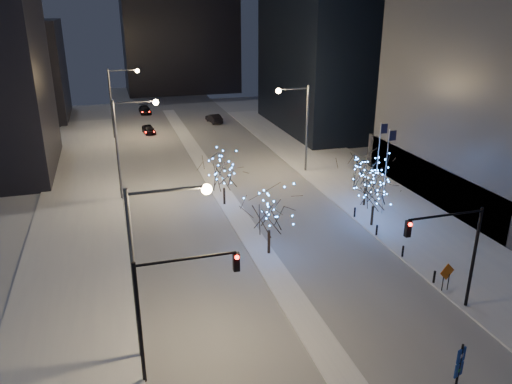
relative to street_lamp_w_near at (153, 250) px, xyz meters
name	(u,v)px	position (x,y,z in m)	size (l,w,h in m)	color
ground	(322,346)	(8.94, -2.00, -6.50)	(160.00, 160.00, 0.00)	silver
road	(205,167)	(8.94, 33.00, -6.49)	(20.00, 130.00, 0.02)	#A6AAB4
median	(213,180)	(8.94, 28.00, -6.42)	(2.00, 80.00, 0.15)	white
east_sidewalk	(379,197)	(23.94, 18.00, -6.42)	(10.00, 90.00, 0.15)	white
west_sidewalk	(78,232)	(-5.06, 18.00, -6.42)	(8.00, 90.00, 0.15)	white
filler_west_far	(6,72)	(-17.06, 68.00, 1.50)	(18.00, 16.00, 16.00)	black
street_lamp_w_near	(153,250)	(0.00, 0.00, 0.00)	(4.40, 0.56, 10.00)	#595E66
street_lamp_w_mid	(127,135)	(0.00, 25.00, 0.00)	(4.40, 0.56, 10.00)	#595E66
street_lamp_w_far	(118,94)	(0.00, 50.00, 0.00)	(4.40, 0.56, 10.00)	#595E66
street_lamp_east	(300,118)	(19.02, 28.00, -0.05)	(3.90, 0.56, 10.00)	#595E66
traffic_signal_west	(170,298)	(0.50, -2.00, -1.74)	(5.26, 0.43, 7.00)	black
traffic_signal_east	(455,244)	(17.88, -1.00, -1.74)	(5.26, 0.43, 7.00)	black
flagpoles	(383,161)	(22.30, 15.25, -1.70)	(1.35, 2.60, 8.00)	silver
bollards	(389,240)	(19.14, 8.00, -5.90)	(0.16, 12.16, 0.90)	black
car_near	(149,129)	(4.02, 51.78, -5.85)	(1.53, 3.81, 1.30)	black
car_mid	(214,118)	(15.00, 56.06, -5.78)	(1.53, 4.38, 1.44)	black
car_far	(145,110)	(4.70, 66.76, -5.82)	(1.91, 4.70, 1.36)	black
holiday_tree_median_near	(269,212)	(9.44, 9.50, -2.87)	(4.86, 4.86, 5.35)	black
holiday_tree_median_far	(224,173)	(8.44, 20.45, -3.18)	(5.09, 5.09, 5.00)	black
holiday_tree_plaza_near	(374,190)	(19.75, 11.97, -3.07)	(5.03, 5.03, 5.06)	black
holiday_tree_plaza_far	(367,171)	(21.34, 16.34, -2.90)	(4.68, 4.68, 5.44)	black
wayfinding_sign	(459,367)	(13.53, -7.69, -4.46)	(0.58, 0.26, 3.32)	black
construction_sign	(447,274)	(19.24, 0.92, -5.11)	(1.24, 0.24, 2.06)	black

